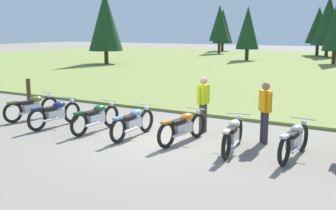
{
  "coord_description": "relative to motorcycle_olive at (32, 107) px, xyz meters",
  "views": [
    {
      "loc": [
        5.84,
        -9.4,
        3.04
      ],
      "look_at": [
        0.0,
        0.6,
        0.9
      ],
      "focal_mm": 43.73,
      "sensor_mm": 36.0,
      "label": 1
    }
  ],
  "objects": [
    {
      "name": "motorcycle_navy",
      "position": [
        1.48,
        -0.38,
        0.0
      ],
      "size": [
        0.62,
        2.1,
        0.88
      ],
      "color": "black",
      "rests_on": "ground"
    },
    {
      "name": "rider_in_hivis_vest",
      "position": [
        5.83,
        1.31,
        0.51
      ],
      "size": [
        0.27,
        0.54,
        1.67
      ],
      "color": "#4C4233",
      "rests_on": "ground"
    },
    {
      "name": "trail_marker_post",
      "position": [
        -2.65,
        2.17,
        0.08
      ],
      "size": [
        0.12,
        0.12,
        1.03
      ],
      "primitive_type": "cube",
      "color": "#47331E",
      "rests_on": "ground"
    },
    {
      "name": "motorcycle_sky_blue",
      "position": [
        4.35,
        -0.19,
        0.0
      ],
      "size": [
        0.62,
        2.1,
        0.88
      ],
      "color": "black",
      "rests_on": "ground"
    },
    {
      "name": "motorcycle_british_green",
      "position": [
        3.0,
        -0.2,
        0.0
      ],
      "size": [
        0.62,
        2.1,
        0.88
      ],
      "color": "black",
      "rests_on": "ground"
    },
    {
      "name": "motorcycle_olive",
      "position": [
        0.0,
        0.0,
        0.0
      ],
      "size": [
        0.64,
        2.09,
        0.88
      ],
      "color": "black",
      "rests_on": "ground"
    },
    {
      "name": "motorcycle_orange",
      "position": [
        5.84,
        0.04,
        0.0
      ],
      "size": [
        0.62,
        2.09,
        0.88
      ],
      "color": "black",
      "rests_on": "ground"
    },
    {
      "name": "motorcycle_silver",
      "position": [
        8.79,
        0.17,
        0.0
      ],
      "size": [
        0.62,
        2.1,
        0.88
      ],
      "color": "black",
      "rests_on": "ground"
    },
    {
      "name": "grass_moorland",
      "position": [
        5.1,
        25.43,
        -0.39
      ],
      "size": [
        80.0,
        44.0,
        0.1
      ],
      "primitive_type": "cube",
      "color": "olive",
      "rests_on": "ground"
    },
    {
      "name": "ground_plane",
      "position": [
        5.1,
        -0.11,
        -0.44
      ],
      "size": [
        140.0,
        140.0,
        0.0
      ],
      "primitive_type": "plane",
      "color": "gray"
    },
    {
      "name": "motorcycle_cream",
      "position": [
        7.33,
        -0.07,
        0.0
      ],
      "size": [
        0.67,
        2.09,
        0.88
      ],
      "color": "black",
      "rests_on": "ground"
    },
    {
      "name": "rider_with_back_turned",
      "position": [
        7.77,
        1.08,
        0.51
      ],
      "size": [
        0.41,
        0.43,
        1.67
      ],
      "color": "#2D2D38",
      "rests_on": "ground"
    }
  ]
}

